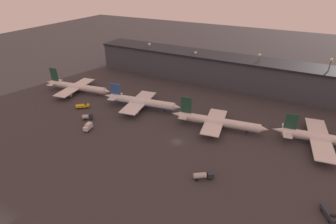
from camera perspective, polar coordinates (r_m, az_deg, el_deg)
name	(u,v)px	position (r m, az deg, el deg)	size (l,w,h in m)	color
ground	(177,142)	(120.13, 2.01, -6.51)	(600.00, 600.00, 0.00)	#383538
terminal_building	(228,71)	(181.99, 12.90, 8.72)	(192.31, 21.65, 19.56)	#3D424C
airplane_0	(77,87)	(177.61, -19.20, 5.16)	(48.18, 32.47, 14.27)	white
airplane_1	(141,102)	(148.07, -5.87, 2.20)	(47.11, 31.14, 12.66)	white
airplane_2	(217,122)	(130.60, 10.71, -2.09)	(47.54, 27.50, 14.33)	white
airplane_3	(323,138)	(134.92, 30.67, -4.94)	(42.95, 36.87, 13.08)	white
service_vehicle_0	(329,213)	(101.66, 31.64, -18.29)	(5.32, 7.37, 2.94)	#282D38
service_vehicle_1	(83,106)	(156.10, -18.09, 1.27)	(7.13, 6.46, 2.80)	gold
service_vehicle_2	(203,175)	(100.90, 7.68, -13.49)	(7.39, 6.07, 2.79)	#282D38
service_vehicle_3	(88,127)	(133.43, -17.00, -3.08)	(3.13, 5.36, 3.33)	white
service_vehicle_4	(88,117)	(142.84, -17.08, -0.95)	(5.34, 4.69, 3.39)	#282D38
lamp_post_0	(150,54)	(200.64, -4.03, 12.54)	(1.80, 1.80, 22.36)	slate
lamp_post_1	(195,62)	(185.17, 5.86, 10.81)	(1.80, 1.80, 20.65)	slate
lamp_post_2	(257,68)	(174.23, 18.89, 9.10)	(1.80, 1.80, 24.71)	slate
lamp_post_3	(327,76)	(172.94, 31.26, 6.76)	(1.80, 1.80, 26.91)	slate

